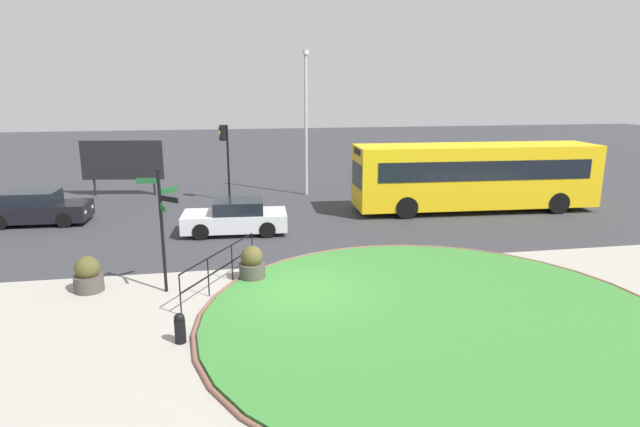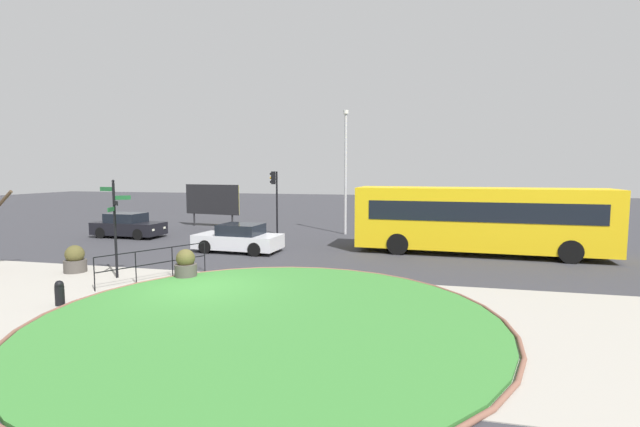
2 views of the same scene
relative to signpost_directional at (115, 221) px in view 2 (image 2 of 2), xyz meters
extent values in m
plane|color=#333338|center=(3.72, -0.71, -2.12)|extent=(120.00, 120.00, 0.00)
cube|color=#9E998E|center=(3.72, -2.55, -2.11)|extent=(32.00, 8.32, 0.02)
cylinder|color=#387A33|center=(6.92, -3.04, -2.07)|extent=(11.91, 11.91, 0.10)
torus|color=brown|center=(6.92, -3.04, -2.06)|extent=(12.22, 12.22, 0.11)
cylinder|color=black|center=(-0.03, 0.03, -0.38)|extent=(0.09, 0.09, 3.48)
sphere|color=black|center=(-0.03, 0.03, 1.41)|extent=(0.10, 0.10, 0.10)
cube|color=#195128|center=(-0.34, 0.06, 1.12)|extent=(0.54, 0.08, 0.15)
cube|color=#195128|center=(0.21, 0.22, 0.81)|extent=(0.43, 0.34, 0.15)
cube|color=black|center=(0.25, -0.23, 0.65)|extent=(0.52, 0.48, 0.15)
cube|color=#195128|center=(0.08, -0.28, 0.42)|extent=(0.23, 0.55, 0.15)
cylinder|color=black|center=(0.61, -3.24, -1.83)|extent=(0.25, 0.25, 0.58)
sphere|color=black|center=(0.61, -3.24, -1.49)|extent=(0.24, 0.24, 0.24)
cube|color=black|center=(1.53, 0.03, -0.99)|extent=(2.04, 3.55, 0.03)
cube|color=black|center=(1.53, 0.03, -1.50)|extent=(2.04, 3.55, 0.03)
cylinder|color=black|center=(2.54, 1.80, -1.56)|extent=(0.04, 0.04, 1.12)
cylinder|color=black|center=(1.87, 0.62, -1.56)|extent=(0.04, 0.04, 1.12)
cylinder|color=black|center=(1.19, -0.56, -1.56)|extent=(0.04, 0.04, 1.12)
cylinder|color=black|center=(0.52, -1.74, -1.56)|extent=(0.04, 0.04, 1.12)
cube|color=yellow|center=(13.29, 8.03, -0.43)|extent=(11.39, 3.07, 2.83)
cube|color=black|center=(13.23, 6.75, -0.03)|extent=(9.91, 0.49, 0.88)
cube|color=black|center=(13.35, 9.31, -0.03)|extent=(9.91, 0.49, 0.88)
cube|color=black|center=(7.64, 8.30, -0.28)|extent=(0.12, 2.07, 1.10)
cube|color=black|center=(7.64, 8.30, 0.77)|extent=(0.09, 1.39, 0.28)
cylinder|color=black|center=(9.63, 7.04, -1.62)|extent=(1.01, 0.35, 1.00)
cylinder|color=black|center=(9.74, 9.37, -1.62)|extent=(1.01, 0.35, 1.00)
cylinder|color=black|center=(16.84, 6.69, -1.62)|extent=(1.01, 0.35, 1.00)
cylinder|color=black|center=(16.95, 9.02, -1.62)|extent=(1.01, 0.35, 1.00)
cube|color=silver|center=(2.07, 6.03, -1.61)|extent=(4.21, 2.11, 0.67)
cube|color=black|center=(2.24, 6.02, -1.02)|extent=(2.02, 1.76, 0.51)
cube|color=#EAEACC|center=(-0.02, 5.60, -1.57)|extent=(0.03, 0.20, 0.12)
cube|color=#EAEACC|center=(0.05, 6.72, -1.57)|extent=(0.03, 0.20, 0.12)
cylinder|color=black|center=(0.75, 5.26, -1.80)|extent=(0.65, 0.26, 0.64)
cylinder|color=black|center=(0.86, 6.96, -1.80)|extent=(0.65, 0.26, 0.64)
cylinder|color=black|center=(3.29, 5.10, -1.80)|extent=(0.65, 0.26, 0.64)
cylinder|color=black|center=(3.40, 6.80, -1.80)|extent=(0.65, 0.26, 0.64)
cube|color=black|center=(-6.15, 8.97, -1.59)|extent=(4.16, 1.91, 0.71)
cube|color=black|center=(-6.32, 8.98, -0.96)|extent=(2.06, 1.62, 0.54)
cube|color=#EAEACC|center=(-4.08, 9.42, -1.55)|extent=(0.03, 0.20, 0.12)
cube|color=#EAEACC|center=(-4.12, 8.36, -1.55)|extent=(0.03, 0.20, 0.12)
cylinder|color=black|center=(-4.85, 9.72, -1.80)|extent=(0.65, 0.24, 0.64)
cylinder|color=black|center=(-4.91, 8.12, -1.80)|extent=(0.65, 0.24, 0.64)
cylinder|color=black|center=(-7.39, 9.82, -1.80)|extent=(0.65, 0.24, 0.64)
cylinder|color=black|center=(-7.45, 8.22, -1.80)|extent=(0.65, 0.24, 0.64)
cylinder|color=black|center=(1.93, 12.28, -0.18)|extent=(0.11, 0.11, 3.87)
cube|color=black|center=(1.73, 12.22, 1.36)|extent=(0.32, 0.32, 0.78)
sphere|color=black|center=(1.59, 12.18, 1.60)|extent=(0.16, 0.16, 0.16)
sphere|color=#F2A519|center=(1.59, 12.18, 1.36)|extent=(0.16, 0.16, 0.16)
sphere|color=black|center=(1.59, 12.18, 1.12)|extent=(0.16, 0.16, 0.16)
cylinder|color=#B7B7BC|center=(6.07, 13.13, 1.54)|extent=(0.16, 0.16, 7.32)
cylinder|color=silver|center=(6.07, 13.13, 5.32)|extent=(0.32, 0.32, 0.22)
cylinder|color=black|center=(-5.19, 14.88, -1.16)|extent=(0.12, 0.12, 1.92)
cylinder|color=black|center=(-2.04, 14.41, -1.16)|extent=(0.12, 0.12, 1.92)
cube|color=yellow|center=(-3.61, 14.65, -0.20)|extent=(4.21, 0.74, 1.98)
cube|color=black|center=(-3.62, 14.58, -0.20)|extent=(4.30, 0.66, 2.08)
cylinder|color=#47423D|center=(2.46, 0.53, -1.85)|extent=(0.78, 0.78, 0.54)
sphere|color=#4C4723|center=(2.46, 0.53, -1.36)|extent=(0.67, 0.67, 0.67)
cylinder|color=#47423D|center=(-2.21, 0.46, -1.87)|extent=(0.82, 0.82, 0.49)
sphere|color=#4C4723|center=(-2.21, 0.46, -1.41)|extent=(0.69, 0.69, 0.69)
cylinder|color=#423323|center=(-5.35, 0.24, 0.48)|extent=(1.23, 0.16, 1.10)
camera|label=1|loc=(1.80, -14.69, 3.63)|focal=29.57mm
camera|label=2|loc=(10.80, -13.67, 1.76)|focal=24.89mm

